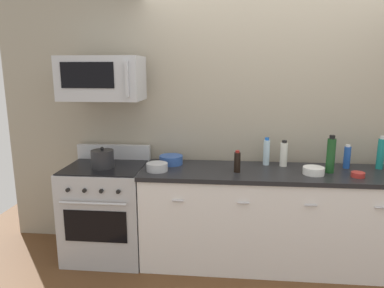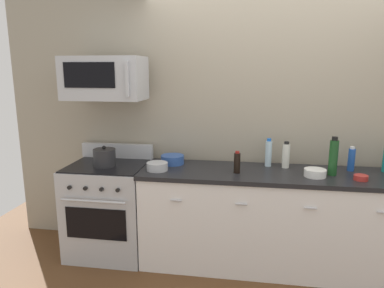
{
  "view_description": "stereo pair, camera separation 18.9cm",
  "coord_description": "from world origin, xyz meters",
  "px_view_note": "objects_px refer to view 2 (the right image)",
  "views": [
    {
      "loc": [
        -0.45,
        -3.15,
        1.83
      ],
      "look_at": [
        -0.74,
        -0.05,
        1.17
      ],
      "focal_mm": 32.81,
      "sensor_mm": 36.0,
      "label": 1
    },
    {
      "loc": [
        -0.26,
        -3.13,
        1.83
      ],
      "look_at": [
        -0.74,
        -0.05,
        1.17
      ],
      "focal_mm": 32.81,
      "sensor_mm": 36.0,
      "label": 2
    }
  ],
  "objects_px": {
    "microwave": "(105,78)",
    "stockpot": "(105,158)",
    "bottle_vinegar_white": "(286,155)",
    "bowl_red_small": "(361,177)",
    "bottle_soy_sauce_dark": "(237,163)",
    "bowl_white_ceramic": "(315,173)",
    "bowl_blue_mixing": "(172,159)",
    "bowl_steel_prep": "(157,166)",
    "bottle_wine_green": "(333,157)",
    "bottle_soda_blue": "(351,159)",
    "range_oven": "(109,208)",
    "bottle_water_clear": "(268,153)"
  },
  "relations": [
    {
      "from": "range_oven",
      "to": "bowl_blue_mixing",
      "type": "bearing_deg",
      "value": 12.8
    },
    {
      "from": "microwave",
      "to": "bottle_soda_blue",
      "type": "height_order",
      "value": "microwave"
    },
    {
      "from": "bottle_soy_sauce_dark",
      "to": "bottle_wine_green",
      "type": "bearing_deg",
      "value": 4.53
    },
    {
      "from": "bottle_water_clear",
      "to": "bowl_blue_mixing",
      "type": "xyz_separation_m",
      "value": [
        -0.93,
        -0.06,
        -0.08
      ]
    },
    {
      "from": "bottle_water_clear",
      "to": "bowl_steel_prep",
      "type": "distance_m",
      "value": 1.07
    },
    {
      "from": "range_oven",
      "to": "bowl_steel_prep",
      "type": "height_order",
      "value": "range_oven"
    },
    {
      "from": "bottle_water_clear",
      "to": "bottle_wine_green",
      "type": "bearing_deg",
      "value": -21.45
    },
    {
      "from": "bottle_soy_sauce_dark",
      "to": "bowl_blue_mixing",
      "type": "xyz_separation_m",
      "value": [
        -0.64,
        0.22,
        -0.05
      ]
    },
    {
      "from": "bowl_blue_mixing",
      "to": "stockpot",
      "type": "distance_m",
      "value": 0.65
    },
    {
      "from": "bowl_red_small",
      "to": "stockpot",
      "type": "xyz_separation_m",
      "value": [
        -2.29,
        0.07,
        0.06
      ]
    },
    {
      "from": "bowl_white_ceramic",
      "to": "bowl_blue_mixing",
      "type": "bearing_deg",
      "value": 170.44
    },
    {
      "from": "bottle_soda_blue",
      "to": "bowl_steel_prep",
      "type": "relative_size",
      "value": 1.16
    },
    {
      "from": "bottle_wine_green",
      "to": "bottle_vinegar_white",
      "type": "height_order",
      "value": "bottle_wine_green"
    },
    {
      "from": "bottle_water_clear",
      "to": "bowl_blue_mixing",
      "type": "bearing_deg",
      "value": -176.2
    },
    {
      "from": "bottle_soda_blue",
      "to": "stockpot",
      "type": "xyz_separation_m",
      "value": [
        -2.29,
        -0.21,
        -0.02
      ]
    },
    {
      "from": "bottle_soda_blue",
      "to": "bowl_white_ceramic",
      "type": "distance_m",
      "value": 0.43
    },
    {
      "from": "bottle_water_clear",
      "to": "bowl_blue_mixing",
      "type": "relative_size",
      "value": 1.18
    },
    {
      "from": "bottle_soda_blue",
      "to": "bottle_wine_green",
      "type": "bearing_deg",
      "value": -140.31
    },
    {
      "from": "bowl_red_small",
      "to": "stockpot",
      "type": "height_order",
      "value": "stockpot"
    },
    {
      "from": "bottle_soy_sauce_dark",
      "to": "bowl_red_small",
      "type": "height_order",
      "value": "bottle_soy_sauce_dark"
    },
    {
      "from": "microwave",
      "to": "stockpot",
      "type": "height_order",
      "value": "microwave"
    },
    {
      "from": "bottle_water_clear",
      "to": "bowl_red_small",
      "type": "bearing_deg",
      "value": -23.66
    },
    {
      "from": "range_oven",
      "to": "bowl_white_ceramic",
      "type": "height_order",
      "value": "range_oven"
    },
    {
      "from": "bowl_white_ceramic",
      "to": "stockpot",
      "type": "xyz_separation_m",
      "value": [
        -1.93,
        0.03,
        0.05
      ]
    },
    {
      "from": "microwave",
      "to": "bottle_vinegar_white",
      "type": "height_order",
      "value": "microwave"
    },
    {
      "from": "bottle_water_clear",
      "to": "range_oven",
      "type": "bearing_deg",
      "value": -172.53
    },
    {
      "from": "microwave",
      "to": "bowl_white_ceramic",
      "type": "xyz_separation_m",
      "value": [
        1.93,
        -0.12,
        -0.8
      ]
    },
    {
      "from": "bowl_white_ceramic",
      "to": "bowl_blue_mixing",
      "type": "relative_size",
      "value": 0.82
    },
    {
      "from": "stockpot",
      "to": "bowl_red_small",
      "type": "bearing_deg",
      "value": -1.78
    },
    {
      "from": "bowl_white_ceramic",
      "to": "bowl_blue_mixing",
      "type": "xyz_separation_m",
      "value": [
        -1.31,
        0.22,
        0.01
      ]
    },
    {
      "from": "bottle_wine_green",
      "to": "bottle_soy_sauce_dark",
      "type": "distance_m",
      "value": 0.84
    },
    {
      "from": "bowl_red_small",
      "to": "bowl_blue_mixing",
      "type": "relative_size",
      "value": 0.5
    },
    {
      "from": "microwave",
      "to": "bottle_soda_blue",
      "type": "relative_size",
      "value": 3.29
    },
    {
      "from": "bottle_soy_sauce_dark",
      "to": "bowl_steel_prep",
      "type": "distance_m",
      "value": 0.73
    },
    {
      "from": "bottle_vinegar_white",
      "to": "bowl_red_small",
      "type": "bearing_deg",
      "value": -26.75
    },
    {
      "from": "bottle_wine_green",
      "to": "bottle_water_clear",
      "type": "xyz_separation_m",
      "value": [
        -0.54,
        0.21,
        -0.03
      ]
    },
    {
      "from": "range_oven",
      "to": "bottle_water_clear",
      "type": "height_order",
      "value": "bottle_water_clear"
    },
    {
      "from": "bottle_soda_blue",
      "to": "bowl_steel_prep",
      "type": "distance_m",
      "value": 1.78
    },
    {
      "from": "range_oven",
      "to": "bottle_vinegar_white",
      "type": "distance_m",
      "value": 1.81
    },
    {
      "from": "bottle_soda_blue",
      "to": "bottle_vinegar_white",
      "type": "distance_m",
      "value": 0.58
    },
    {
      "from": "range_oven",
      "to": "bottle_soy_sauce_dark",
      "type": "distance_m",
      "value": 1.37
    },
    {
      "from": "microwave",
      "to": "stockpot",
      "type": "distance_m",
      "value": 0.75
    },
    {
      "from": "bowl_steel_prep",
      "to": "microwave",
      "type": "bearing_deg",
      "value": 164.14
    },
    {
      "from": "bottle_wine_green",
      "to": "bowl_blue_mixing",
      "type": "relative_size",
      "value": 1.5
    },
    {
      "from": "bowl_steel_prep",
      "to": "bowl_red_small",
      "type": "relative_size",
      "value": 1.7
    },
    {
      "from": "bowl_red_small",
      "to": "bottle_wine_green",
      "type": "bearing_deg",
      "value": 150.86
    },
    {
      "from": "bottle_soy_sauce_dark",
      "to": "bowl_red_small",
      "type": "bearing_deg",
      "value": -2.71
    },
    {
      "from": "bottle_soda_blue",
      "to": "bottle_vinegar_white",
      "type": "bearing_deg",
      "value": 178.37
    },
    {
      "from": "bottle_wine_green",
      "to": "bottle_soda_blue",
      "type": "height_order",
      "value": "bottle_wine_green"
    },
    {
      "from": "microwave",
      "to": "bottle_wine_green",
      "type": "height_order",
      "value": "microwave"
    }
  ]
}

